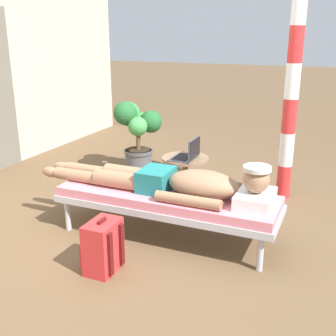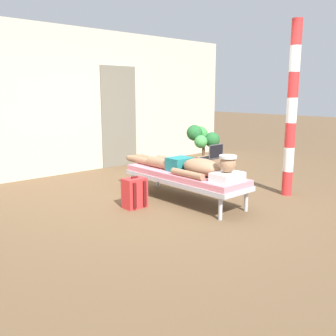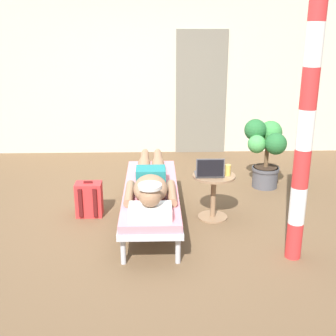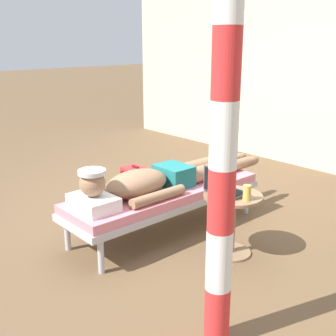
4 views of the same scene
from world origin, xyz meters
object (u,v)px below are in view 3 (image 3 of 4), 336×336
(porch_post, at_px, (305,130))
(person_reclining, at_px, (151,182))
(laptop, at_px, (209,172))
(potted_plant, at_px, (266,147))
(backpack, at_px, (89,199))
(side_table, at_px, (214,189))
(lounge_chair, at_px, (151,194))
(drink_glass, at_px, (228,170))

(porch_post, bearing_deg, person_reclining, 152.64)
(laptop, relative_size, potted_plant, 0.34)
(laptop, xyz_separation_m, backpack, (-1.37, 0.17, -0.39))
(person_reclining, bearing_deg, side_table, 15.71)
(potted_plant, bearing_deg, person_reclining, -142.29)
(side_table, distance_m, backpack, 1.44)
(lounge_chair, distance_m, laptop, 0.69)
(lounge_chair, distance_m, porch_post, 1.83)
(backpack, height_order, porch_post, porch_post)
(lounge_chair, bearing_deg, side_table, 8.45)
(laptop, bearing_deg, porch_post, -49.97)
(backpack, xyz_separation_m, potted_plant, (2.26, 0.88, 0.36))
(side_table, relative_size, drink_glass, 4.24)
(backpack, relative_size, potted_plant, 0.46)
(side_table, xyz_separation_m, potted_plant, (0.83, 0.99, 0.20))
(drink_glass, relative_size, porch_post, 0.05)
(laptop, bearing_deg, drink_glass, 9.29)
(person_reclining, xyz_separation_m, porch_post, (1.37, -0.71, 0.74))
(person_reclining, bearing_deg, potted_plant, 37.71)
(drink_glass, xyz_separation_m, porch_post, (0.51, -0.89, 0.68))
(laptop, xyz_separation_m, drink_glass, (0.21, 0.03, 0.00))
(side_table, bearing_deg, drink_glass, -6.44)
(lounge_chair, distance_m, backpack, 0.77)
(backpack, distance_m, porch_post, 2.56)
(lounge_chair, xyz_separation_m, laptop, (0.65, 0.05, 0.24))
(side_table, distance_m, porch_post, 1.44)
(drink_glass, height_order, backpack, drink_glass)
(person_reclining, distance_m, laptop, 0.67)
(side_table, height_order, porch_post, porch_post)
(lounge_chair, relative_size, potted_plant, 2.12)
(laptop, distance_m, potted_plant, 1.37)
(lounge_chair, relative_size, backpack, 4.62)
(person_reclining, relative_size, porch_post, 0.86)
(person_reclining, bearing_deg, laptop, 12.87)
(side_table, height_order, drink_glass, drink_glass)
(backpack, bearing_deg, drink_glass, -4.73)
(backpack, bearing_deg, side_table, -4.55)
(side_table, height_order, laptop, laptop)
(person_reclining, bearing_deg, porch_post, -27.36)
(potted_plant, xyz_separation_m, porch_post, (-0.17, -1.90, 0.71))
(person_reclining, height_order, side_table, person_reclining)
(laptop, relative_size, drink_glass, 2.52)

